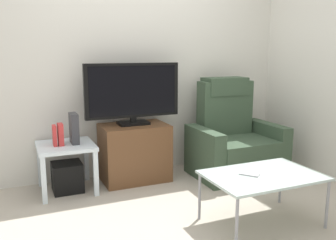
% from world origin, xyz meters
% --- Properties ---
extents(ground_plane, '(6.40, 6.40, 0.00)m').
position_xyz_m(ground_plane, '(0.00, 0.00, 0.00)').
color(ground_plane, '#B2A899').
extents(wall_back, '(6.40, 0.06, 2.60)m').
position_xyz_m(wall_back, '(0.00, 1.13, 1.30)').
color(wall_back, silver).
rests_on(wall_back, ground).
extents(tv_stand, '(0.70, 0.47, 0.61)m').
position_xyz_m(tv_stand, '(-0.08, 0.83, 0.31)').
color(tv_stand, brown).
rests_on(tv_stand, ground).
extents(television, '(1.02, 0.20, 0.65)m').
position_xyz_m(television, '(-0.08, 0.85, 0.95)').
color(television, black).
rests_on(television, tv_stand).
extents(recliner_armchair, '(0.98, 0.78, 1.08)m').
position_xyz_m(recliner_armchair, '(1.03, 0.60, 0.37)').
color(recliner_armchair, '#384C38').
rests_on(recliner_armchair, ground).
extents(side_table, '(0.54, 0.54, 0.48)m').
position_xyz_m(side_table, '(-0.80, 0.79, 0.40)').
color(side_table, silver).
rests_on(side_table, ground).
extents(subwoofer_box, '(0.29, 0.29, 0.29)m').
position_xyz_m(subwoofer_box, '(-0.80, 0.79, 0.14)').
color(subwoofer_box, black).
rests_on(subwoofer_box, ground).
extents(book_leftmost, '(0.03, 0.10, 0.20)m').
position_xyz_m(book_leftmost, '(-0.90, 0.77, 0.58)').
color(book_leftmost, red).
rests_on(book_leftmost, side_table).
extents(book_middle, '(0.05, 0.11, 0.21)m').
position_xyz_m(book_middle, '(-0.84, 0.77, 0.59)').
color(book_middle, red).
rests_on(book_middle, side_table).
extents(game_console, '(0.07, 0.20, 0.30)m').
position_xyz_m(game_console, '(-0.71, 0.80, 0.63)').
color(game_console, '#333338').
rests_on(game_console, side_table).
extents(coffee_table, '(0.90, 0.60, 0.42)m').
position_xyz_m(coffee_table, '(0.54, -0.55, 0.39)').
color(coffee_table, '#B2C6C1').
rests_on(coffee_table, ground).
extents(cell_phone, '(0.15, 0.16, 0.01)m').
position_xyz_m(cell_phone, '(0.43, -0.52, 0.42)').
color(cell_phone, '#B7B7BC').
rests_on(cell_phone, coffee_table).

